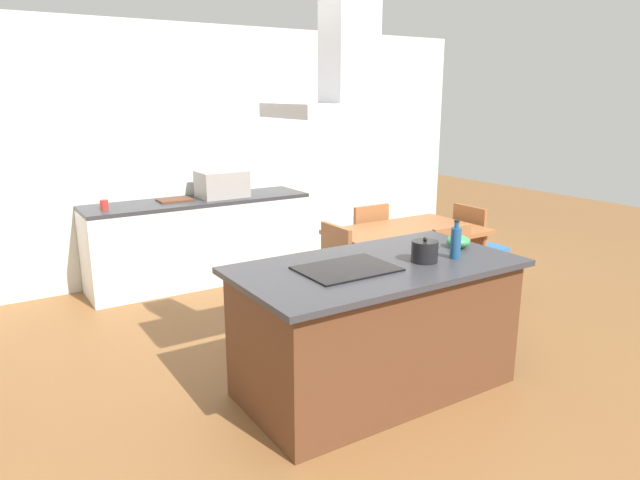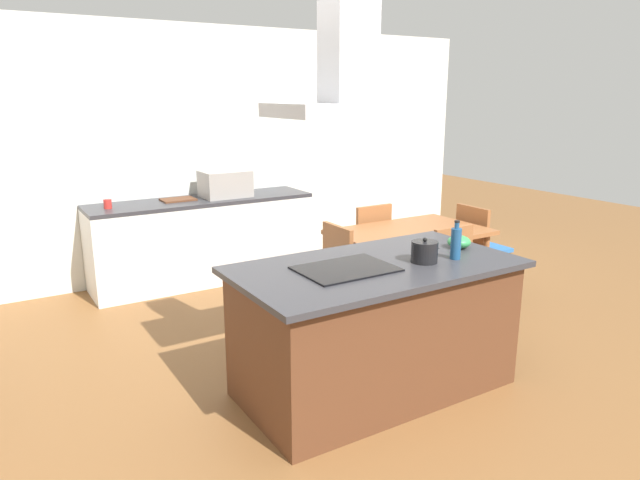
# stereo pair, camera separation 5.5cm
# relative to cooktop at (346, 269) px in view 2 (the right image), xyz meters

# --- Properties ---
(ground) EXTENTS (16.00, 16.00, 0.00)m
(ground) POSITION_rel_cooktop_xyz_m (0.25, 1.50, -0.91)
(ground) COLOR brown
(wall_back) EXTENTS (7.20, 0.10, 2.70)m
(wall_back) POSITION_rel_cooktop_xyz_m (0.25, 3.25, 0.44)
(wall_back) COLOR silver
(wall_back) RESTS_ON ground
(kitchen_island) EXTENTS (1.90, 1.01, 0.90)m
(kitchen_island) POSITION_rel_cooktop_xyz_m (0.25, 0.00, -0.45)
(kitchen_island) COLOR #59331E
(kitchen_island) RESTS_ON ground
(cooktop) EXTENTS (0.60, 0.44, 0.01)m
(cooktop) POSITION_rel_cooktop_xyz_m (0.00, 0.00, 0.00)
(cooktop) COLOR black
(cooktop) RESTS_ON kitchen_island
(tea_kettle) EXTENTS (0.23, 0.18, 0.17)m
(tea_kettle) POSITION_rel_cooktop_xyz_m (0.54, -0.13, 0.07)
(tea_kettle) COLOR black
(tea_kettle) RESTS_ON kitchen_island
(olive_oil_bottle) EXTENTS (0.07, 0.07, 0.26)m
(olive_oil_bottle) POSITION_rel_cooktop_xyz_m (0.77, -0.18, 0.11)
(olive_oil_bottle) COLOR navy
(olive_oil_bottle) RESTS_ON kitchen_island
(mixing_bowl) EXTENTS (0.17, 0.17, 0.09)m
(mixing_bowl) POSITION_rel_cooktop_xyz_m (0.99, 0.01, 0.04)
(mixing_bowl) COLOR #33934C
(mixing_bowl) RESTS_ON kitchen_island
(back_counter) EXTENTS (2.36, 0.62, 0.90)m
(back_counter) POSITION_rel_cooktop_xyz_m (0.11, 2.88, -0.46)
(back_counter) COLOR silver
(back_counter) RESTS_ON ground
(countertop_microwave) EXTENTS (0.50, 0.38, 0.28)m
(countertop_microwave) POSITION_rel_cooktop_xyz_m (0.38, 2.88, 0.13)
(countertop_microwave) COLOR #9E9993
(countertop_microwave) RESTS_ON back_counter
(coffee_mug_red) EXTENTS (0.08, 0.08, 0.09)m
(coffee_mug_red) POSITION_rel_cooktop_xyz_m (-0.85, 2.86, 0.04)
(coffee_mug_red) COLOR red
(coffee_mug_red) RESTS_ON back_counter
(cutting_board) EXTENTS (0.34, 0.24, 0.02)m
(cutting_board) POSITION_rel_cooktop_xyz_m (-0.13, 2.93, 0.00)
(cutting_board) COLOR #59331E
(cutting_board) RESTS_ON back_counter
(dining_table) EXTENTS (1.40, 0.90, 0.75)m
(dining_table) POSITION_rel_cooktop_xyz_m (1.48, 1.11, -0.24)
(dining_table) COLOR #995B33
(dining_table) RESTS_ON ground
(chair_facing_island) EXTENTS (0.42, 0.42, 0.89)m
(chair_facing_island) POSITION_rel_cooktop_xyz_m (1.48, 0.44, -0.40)
(chair_facing_island) COLOR #2D6BB7
(chair_facing_island) RESTS_ON ground
(chair_facing_back_wall) EXTENTS (0.42, 0.42, 0.89)m
(chair_facing_back_wall) POSITION_rel_cooktop_xyz_m (1.48, 1.77, -0.40)
(chair_facing_back_wall) COLOR #2D6BB7
(chair_facing_back_wall) RESTS_ON ground
(chair_at_left_end) EXTENTS (0.42, 0.42, 0.89)m
(chair_at_left_end) POSITION_rel_cooktop_xyz_m (0.56, 1.11, -0.40)
(chair_at_left_end) COLOR #2D6BB7
(chair_at_left_end) RESTS_ON ground
(chair_at_right_end) EXTENTS (0.42, 0.42, 0.89)m
(chair_at_right_end) POSITION_rel_cooktop_xyz_m (2.39, 1.11, -0.40)
(chair_at_right_end) COLOR #2D6BB7
(chair_at_right_end) RESTS_ON ground
(range_hood) EXTENTS (0.90, 0.55, 0.78)m
(range_hood) POSITION_rel_cooktop_xyz_m (-0.00, 0.00, 1.20)
(range_hood) COLOR #ADADB2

